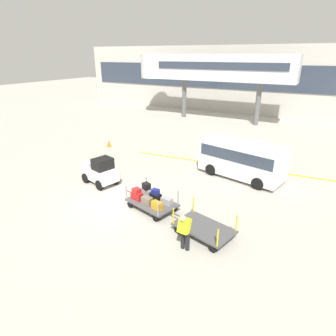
# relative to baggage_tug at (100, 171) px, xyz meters

# --- Properties ---
(ground_plane) EXTENTS (120.00, 120.00, 0.00)m
(ground_plane) POSITION_rel_baggage_tug_xyz_m (2.44, -1.38, -0.75)
(ground_plane) COLOR #B2ADA0
(apron_lead_line) EXTENTS (14.05, 1.63, 0.01)m
(apron_lead_line) POSITION_rel_baggage_tug_xyz_m (5.90, 6.22, -0.75)
(apron_lead_line) COLOR yellow
(apron_lead_line) RESTS_ON ground_plane
(terminal_building) EXTENTS (47.79, 2.51, 7.79)m
(terminal_building) POSITION_rel_baggage_tug_xyz_m (2.44, 24.60, 3.15)
(terminal_building) COLOR #BCB7AD
(terminal_building) RESTS_ON ground_plane
(jet_bridge) EXTENTS (17.09, 3.00, 6.80)m
(jet_bridge) POSITION_rel_baggage_tug_xyz_m (-1.55, 18.62, 4.68)
(jet_bridge) COLOR silver
(jet_bridge) RESTS_ON ground_plane
(baggage_tug) EXTENTS (2.30, 1.66, 1.58)m
(baggage_tug) POSITION_rel_baggage_tug_xyz_m (0.00, 0.00, 0.00)
(baggage_tug) COLOR white
(baggage_tug) RESTS_ON ground_plane
(baggage_cart_lead) EXTENTS (3.09, 1.92, 1.10)m
(baggage_cart_lead) POSITION_rel_baggage_tug_xyz_m (3.96, -0.98, -0.25)
(baggage_cart_lead) COLOR #4C4C4F
(baggage_cart_lead) RESTS_ON ground_plane
(baggage_cart_middle) EXTENTS (3.09, 1.92, 1.10)m
(baggage_cart_middle) POSITION_rel_baggage_tug_xyz_m (6.94, -1.74, -0.41)
(baggage_cart_middle) COLOR #4C4C4F
(baggage_cart_middle) RESTS_ON ground_plane
(baggage_handler) EXTENTS (0.43, 0.45, 1.56)m
(baggage_handler) POSITION_rel_baggage_tug_xyz_m (6.67, -2.93, 0.11)
(baggage_handler) COLOR black
(baggage_handler) RESTS_ON ground_plane
(shuttle_van) EXTENTS (5.09, 2.87, 2.10)m
(shuttle_van) POSITION_rel_baggage_tug_xyz_m (6.60, 4.72, 0.48)
(shuttle_van) COLOR silver
(shuttle_van) RESTS_ON ground_plane
(safety_cone_near) EXTENTS (0.36, 0.36, 0.55)m
(safety_cone_near) POSITION_rel_baggage_tug_xyz_m (-4.07, 5.48, -0.48)
(safety_cone_near) COLOR orange
(safety_cone_near) RESTS_ON ground_plane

